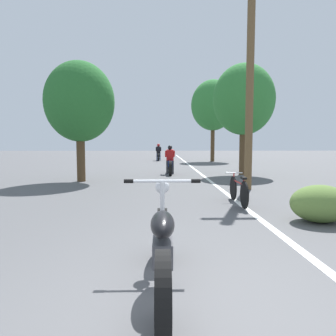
{
  "coord_description": "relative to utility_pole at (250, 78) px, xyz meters",
  "views": [
    {
      "loc": [
        -0.22,
        -2.34,
        1.47
      ],
      "look_at": [
        -0.06,
        4.59,
        0.9
      ],
      "focal_mm": 32.0,
      "sensor_mm": 36.0,
      "label": 1
    }
  ],
  "objects": [
    {
      "name": "ground_plane",
      "position": [
        -2.56,
        -7.15,
        -3.52
      ],
      "size": [
        120.0,
        120.0,
        0.0
      ],
      "primitive_type": "plane",
      "color": "#515154"
    },
    {
      "name": "lane_stripe_edge",
      "position": [
        -0.86,
        5.44,
        -3.52
      ],
      "size": [
        0.14,
        48.0,
        0.01
      ],
      "primitive_type": "cube",
      "color": "white",
      "rests_on": "ground"
    },
    {
      "name": "utility_pole",
      "position": [
        0.0,
        0.0,
        0.0
      ],
      "size": [
        1.1,
        0.24,
        6.86
      ],
      "color": "brown",
      "rests_on": "ground"
    },
    {
      "name": "roadside_tree_right_near",
      "position": [
        1.05,
        4.52,
        -0.03
      ],
      "size": [
        2.86,
        2.58,
        5.16
      ],
      "color": "#513A23",
      "rests_on": "ground"
    },
    {
      "name": "roadside_tree_right_far",
      "position": [
        1.43,
        15.05,
        1.04
      ],
      "size": [
        3.56,
        3.2,
        6.63
      ],
      "color": "#513A23",
      "rests_on": "ground"
    },
    {
      "name": "roadside_tree_left",
      "position": [
        -5.9,
        2.16,
        -0.48
      ],
      "size": [
        2.65,
        2.39,
        4.59
      ],
      "color": "#513A23",
      "rests_on": "ground"
    },
    {
      "name": "roadside_bush",
      "position": [
        0.18,
        -4.05,
        -3.17
      ],
      "size": [
        1.1,
        0.88,
        0.7
      ],
      "color": "#5B7A38",
      "rests_on": "ground"
    },
    {
      "name": "motorcycle_foreground",
      "position": [
        -2.77,
        -6.53,
        -3.08
      ],
      "size": [
        0.9,
        2.14,
        1.05
      ],
      "color": "black",
      "rests_on": "ground"
    },
    {
      "name": "motorcycle_rider_lead",
      "position": [
        -2.36,
        4.87,
        -2.99
      ],
      "size": [
        0.5,
        2.14,
        1.39
      ],
      "color": "black",
      "rests_on": "ground"
    },
    {
      "name": "motorcycle_rider_far",
      "position": [
        -3.03,
        16.45,
        -2.97
      ],
      "size": [
        0.5,
        2.07,
        1.46
      ],
      "color": "black",
      "rests_on": "ground"
    },
    {
      "name": "bicycle_parked",
      "position": [
        -0.91,
        -2.36,
        -3.18
      ],
      "size": [
        0.44,
        1.67,
        0.73
      ],
      "color": "black",
      "rests_on": "ground"
    }
  ]
}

